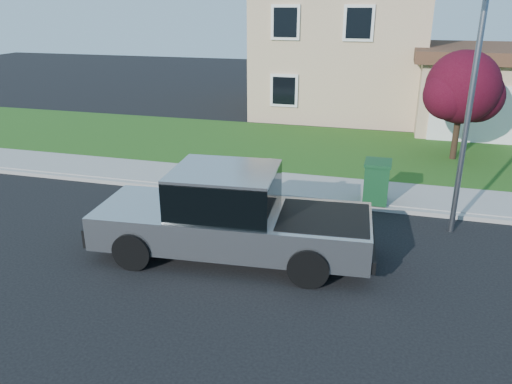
% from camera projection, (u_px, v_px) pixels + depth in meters
% --- Properties ---
extents(ground, '(80.00, 80.00, 0.00)m').
position_uv_depth(ground, '(262.00, 245.00, 11.94)').
color(ground, black).
rests_on(ground, ground).
extents(curb, '(40.00, 0.20, 0.12)m').
position_uv_depth(curb, '(321.00, 203.00, 14.29)').
color(curb, gray).
rests_on(curb, ground).
extents(sidewalk, '(40.00, 2.00, 0.15)m').
position_uv_depth(sidewalk, '(326.00, 189.00, 15.28)').
color(sidewalk, gray).
rests_on(sidewalk, ground).
extents(lawn, '(40.00, 7.00, 0.10)m').
position_uv_depth(lawn, '(342.00, 151.00, 19.34)').
color(lawn, '#133C11').
rests_on(lawn, ground).
extents(house, '(14.00, 11.30, 6.85)m').
position_uv_depth(house, '(369.00, 50.00, 25.25)').
color(house, tan).
rests_on(house, ground).
extents(pickup_truck, '(6.40, 2.62, 2.06)m').
position_uv_depth(pickup_truck, '(231.00, 217.00, 11.12)').
color(pickup_truck, black).
rests_on(pickup_truck, ground).
extents(woman, '(0.71, 0.56, 1.89)m').
position_uv_depth(woman, '(269.00, 198.00, 12.37)').
color(woman, '#C2746A').
rests_on(woman, ground).
extents(ornamental_tree, '(2.80, 2.53, 3.85)m').
position_uv_depth(ornamental_tree, '(464.00, 91.00, 17.30)').
color(ornamental_tree, black).
rests_on(ornamental_tree, lawn).
extents(trash_bin, '(0.74, 0.85, 1.19)m').
position_uv_depth(trash_bin, '(377.00, 181.00, 13.93)').
color(trash_bin, '#113E1E').
rests_on(trash_bin, sidewalk).
extents(street_lamp, '(0.49, 0.74, 5.75)m').
position_uv_depth(street_lamp, '(469.00, 103.00, 11.44)').
color(street_lamp, slate).
rests_on(street_lamp, ground).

